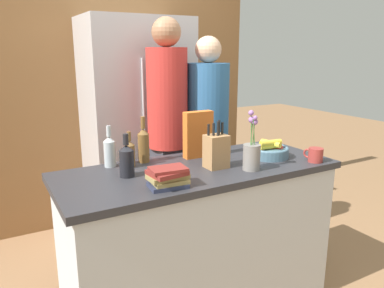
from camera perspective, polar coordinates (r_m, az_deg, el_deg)
The scene contains 15 objects.
kitchen_island at distance 2.35m, azimuth 1.01°, elevation -14.35°, with size 1.63×0.66×0.93m.
back_wall_wood at distance 3.59m, azimuth -12.37°, elevation 9.12°, with size 2.83×0.12×2.60m.
refrigerator at distance 3.34m, azimuth -8.24°, elevation 2.55°, with size 0.88×0.63×1.86m.
fruit_bowl at distance 2.42m, azimuth 11.69°, elevation -0.90°, with size 0.25×0.25×0.12m.
knife_block at distance 2.14m, azimuth 3.72°, elevation -1.04°, with size 0.12×0.11×0.27m.
flower_vase at distance 2.12m, azimuth 9.08°, elevation -1.50°, with size 0.10×0.10×0.34m.
cereal_box at distance 2.34m, azimuth 0.95°, elevation 1.47°, with size 0.19×0.06×0.29m.
coffee_mug at distance 2.38m, azimuth 18.25°, elevation -1.59°, with size 0.09×0.12×0.09m.
book_stack at distance 1.85m, azimuth -3.68°, elevation -5.05°, with size 0.20×0.17×0.10m.
bottle_oil at distance 2.18m, azimuth -9.49°, elevation -1.40°, with size 0.06×0.06×0.21m.
bottle_vinegar at distance 2.02m, azimuth -9.94°, elevation -2.39°, with size 0.08×0.08×0.23m.
bottle_wine at distance 2.26m, azimuth -7.39°, elevation -0.05°, with size 0.07×0.07×0.28m.
bottle_water at distance 2.21m, azimuth -12.45°, elevation -1.00°, with size 0.07×0.07×0.24m.
person_at_sink at distance 2.82m, azimuth -3.72°, elevation 2.94°, with size 0.30×0.30×1.82m.
person_in_blue at distance 2.93m, azimuth 2.37°, elevation 1.61°, with size 0.32×0.32×1.69m.
Camera 1 is at (-1.05, -1.79, 1.58)m, focal length 35.00 mm.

